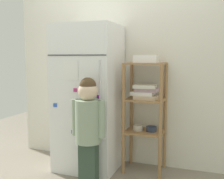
# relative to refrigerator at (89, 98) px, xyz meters

# --- Properties ---
(ground_plane) EXTENTS (6.00, 6.00, 0.00)m
(ground_plane) POSITION_rel_refrigerator_xyz_m (0.26, -0.02, -0.81)
(ground_plane) COLOR gray
(kitchen_wall_back) EXTENTS (2.67, 0.03, 2.13)m
(kitchen_wall_back) POSITION_rel_refrigerator_xyz_m (0.26, 0.32, 0.25)
(kitchen_wall_back) COLOR silver
(kitchen_wall_back) RESTS_ON ground
(refrigerator) EXTENTS (0.67, 0.62, 1.63)m
(refrigerator) POSITION_rel_refrigerator_xyz_m (0.00, 0.00, 0.00)
(refrigerator) COLOR white
(refrigerator) RESTS_ON ground
(child_standing) EXTENTS (0.35, 0.26, 1.08)m
(child_standing) POSITION_rel_refrigerator_xyz_m (0.19, -0.43, -0.16)
(child_standing) COLOR #334638
(child_standing) RESTS_ON ground
(pantry_shelf_unit) EXTENTS (0.44, 0.35, 1.21)m
(pantry_shelf_unit) POSITION_rel_refrigerator_xyz_m (0.63, 0.12, -0.05)
(pantry_shelf_unit) COLOR #9E7247
(pantry_shelf_unit) RESTS_ON ground
(fruit_bin) EXTENTS (0.25, 0.17, 0.08)m
(fruit_bin) POSITION_rel_refrigerator_xyz_m (0.63, 0.10, 0.44)
(fruit_bin) COLOR white
(fruit_bin) RESTS_ON pantry_shelf_unit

